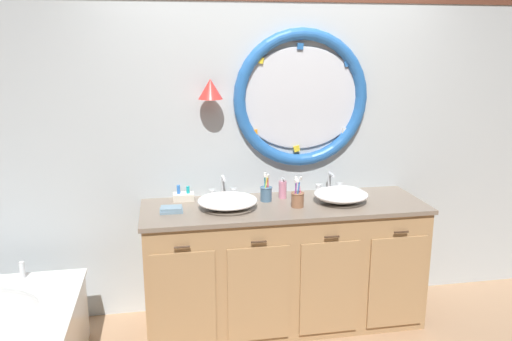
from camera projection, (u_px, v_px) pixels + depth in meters
The scene contains 12 objects.
ground_plane at pixel (286, 338), 3.57m from camera, with size 14.00×14.00×0.00m, color tan.
back_wall_assembly at pixel (272, 136), 3.81m from camera, with size 6.40×0.26×2.60m.
vanity_counter at pixel (284, 264), 3.69m from camera, with size 1.98×0.66×0.90m.
sink_basin_left at pixel (228, 201), 3.48m from camera, with size 0.41×0.41×0.11m.
sink_basin_right at pixel (341, 195), 3.62m from camera, with size 0.38×0.38×0.11m.
faucet_set_left at pixel (223, 189), 3.72m from camera, with size 0.21×0.13×0.17m.
faucet_set_right at pixel (329, 184), 3.86m from camera, with size 0.21×0.12×0.16m.
toothbrush_holder_left at pixel (266, 193), 3.65m from camera, with size 0.09×0.09×0.21m.
toothbrush_holder_right at pixel (298, 199), 3.52m from camera, with size 0.09×0.09×0.21m.
soap_dispenser at pixel (283, 189), 3.72m from camera, with size 0.06×0.06×0.16m.
folded_hand_towel at pixel (171, 209), 3.42m from camera, with size 0.15×0.11×0.03m.
toiletry_basket at pixel (183, 196), 3.67m from camera, with size 0.15×0.11×0.11m.
Camera 1 is at (-0.78, -3.09, 1.99)m, focal length 35.97 mm.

